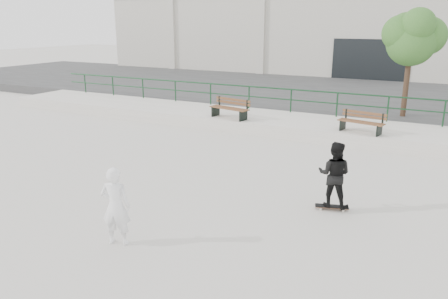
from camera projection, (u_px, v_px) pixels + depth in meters
The scene contains 11 objects.
ground at pixel (170, 225), 9.60m from camera, with size 120.00×120.00×0.00m, color beige.
ledge at pixel (303, 126), 17.61m from camera, with size 30.00×3.00×0.50m, color silver.
parking_strip at pixel (349, 96), 24.85m from camera, with size 60.00×14.00×0.50m, color #353535.
railing at pixel (314, 97), 18.44m from camera, with size 28.00×0.06×1.03m.
commercial_building at pixel (390, 18), 35.55m from camera, with size 44.20×16.33×8.00m.
bench_left at pixel (230, 108), 17.84m from camera, with size 1.82×0.86×0.81m.
bench_right at pixel (362, 122), 15.52m from camera, with size 1.69×0.80×0.75m.
tree at pixel (413, 36), 17.41m from camera, with size 2.45×2.18×4.35m.
skateboard at pixel (332, 207), 10.39m from camera, with size 0.80×0.43×0.09m.
standing_skater at pixel (334, 175), 10.16m from camera, with size 0.77×0.60×1.58m, color black.
seated_skater at pixel (116, 206), 8.59m from camera, with size 0.59×0.39×1.63m, color white.
Camera 1 is at (5.07, -7.21, 4.31)m, focal length 35.00 mm.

